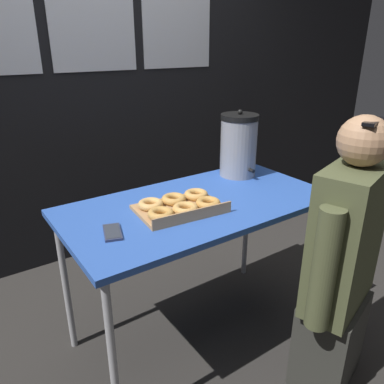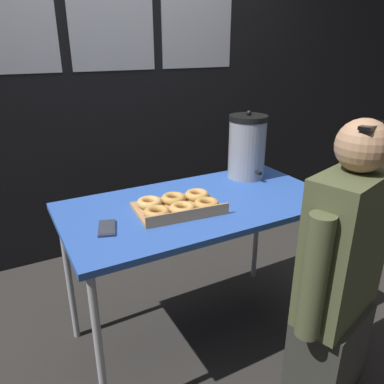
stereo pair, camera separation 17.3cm
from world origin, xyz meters
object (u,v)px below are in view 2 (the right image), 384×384
Objects in this scene: cell_phone at (107,228)px; person_seated at (340,278)px; coffee_urn at (247,147)px; donut_box at (178,205)px.

cell_phone is 0.12× the size of person_seated.
cell_phone is (-0.87, -0.26, -0.17)m from coffee_urn.
person_seated is at bearing -14.57° from cell_phone.
donut_box is 2.63× the size of cell_phone.
donut_box is 0.74m from person_seated.
person_seated is at bearing -44.21° from donut_box.
person_seated is (0.80, -0.51, -0.19)m from cell_phone.
cell_phone is (-0.34, -0.03, -0.02)m from donut_box.
coffee_urn is 0.85m from person_seated.
donut_box is at bearing -66.12° from person_seated.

